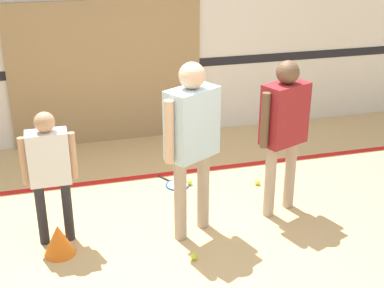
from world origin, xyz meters
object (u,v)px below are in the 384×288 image
at_px(tennis_ball_stray_left, 257,182).
at_px(tennis_ball_stray_right, 42,221).
at_px(person_student_right, 284,122).
at_px(tennis_ball_near_instructor, 194,256).
at_px(person_instructor, 192,132).
at_px(racket_spare_on_floor, 176,184).
at_px(tennis_ball_by_spare_racket, 190,182).
at_px(training_cone, 59,240).
at_px(person_student_left, 49,164).

distance_m(tennis_ball_stray_left, tennis_ball_stray_right, 2.47).
bearing_deg(person_student_right, tennis_ball_near_instructor, 7.29).
xyz_separation_m(person_instructor, person_student_right, (1.01, 0.16, -0.06)).
height_order(racket_spare_on_floor, tennis_ball_stray_left, tennis_ball_stray_left).
xyz_separation_m(person_instructor, racket_spare_on_floor, (0.09, 1.02, -1.07)).
bearing_deg(person_instructor, tennis_ball_stray_left, 7.65).
distance_m(person_student_right, tennis_ball_near_instructor, 1.62).
xyz_separation_m(person_student_right, racket_spare_on_floor, (-0.92, 0.86, -1.01)).
bearing_deg(tennis_ball_by_spare_racket, tennis_ball_stray_left, -15.14).
height_order(tennis_ball_by_spare_racket, training_cone, training_cone).
distance_m(racket_spare_on_floor, training_cone, 1.75).
bearing_deg(person_student_right, person_instructor, -12.90).
xyz_separation_m(racket_spare_on_floor, tennis_ball_stray_right, (-1.54, -0.48, 0.02)).
bearing_deg(tennis_ball_near_instructor, racket_spare_on_floor, 82.40).
height_order(person_instructor, training_cone, person_instructor).
bearing_deg(tennis_ball_by_spare_racket, person_instructor, -103.67).
bearing_deg(person_instructor, tennis_ball_near_instructor, -133.18).
distance_m(person_instructor, person_student_right, 1.02).
bearing_deg(person_student_left, person_student_right, -1.22).
xyz_separation_m(person_instructor, tennis_ball_stray_right, (-1.45, 0.54, -1.04)).
distance_m(tennis_ball_stray_left, training_cone, 2.45).
bearing_deg(tennis_ball_near_instructor, tennis_ball_stray_left, 47.93).
height_order(person_student_right, training_cone, person_student_right).
relative_size(person_instructor, tennis_ball_stray_left, 26.36).
bearing_deg(tennis_ball_stray_left, tennis_ball_by_spare_racket, 164.86).
height_order(tennis_ball_near_instructor, training_cone, training_cone).
bearing_deg(tennis_ball_stray_left, tennis_ball_near_instructor, -132.07).
xyz_separation_m(racket_spare_on_floor, tennis_ball_by_spare_racket, (0.15, -0.04, 0.02)).
relative_size(racket_spare_on_floor, tennis_ball_near_instructor, 7.46).
xyz_separation_m(tennis_ball_stray_left, tennis_ball_stray_right, (-2.46, -0.23, 0.00)).
distance_m(person_instructor, tennis_ball_stray_left, 1.65).
height_order(person_student_left, tennis_ball_stray_left, person_student_left).
distance_m(tennis_ball_by_spare_racket, training_cone, 1.85).
distance_m(racket_spare_on_floor, tennis_ball_by_spare_racket, 0.16).
distance_m(tennis_ball_by_spare_racket, tennis_ball_stray_right, 1.75).
relative_size(person_student_left, tennis_ball_by_spare_racket, 20.17).
distance_m(person_student_left, tennis_ball_stray_right, 0.88).
bearing_deg(racket_spare_on_floor, tennis_ball_by_spare_racket, -132.81).
distance_m(person_instructor, tennis_ball_by_spare_racket, 1.46).
height_order(person_student_left, tennis_ball_stray_right, person_student_left).
distance_m(tennis_ball_near_instructor, tennis_ball_stray_left, 1.68).
xyz_separation_m(person_student_right, tennis_ball_by_spare_racket, (-0.77, 0.82, -0.99)).
bearing_deg(person_student_left, training_cone, -87.71).
xyz_separation_m(person_student_right, tennis_ball_stray_left, (0.01, 0.62, -0.99)).
bearing_deg(tennis_ball_near_instructor, person_instructor, 76.72).
bearing_deg(tennis_ball_stray_right, person_student_right, -8.82).
xyz_separation_m(person_student_right, tennis_ball_stray_right, (-2.45, 0.38, -0.99)).
distance_m(tennis_ball_near_instructor, tennis_ball_by_spare_racket, 1.49).
relative_size(person_student_left, person_student_right, 0.81).
xyz_separation_m(tennis_ball_stray_left, training_cone, (-2.31, -0.82, 0.12)).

